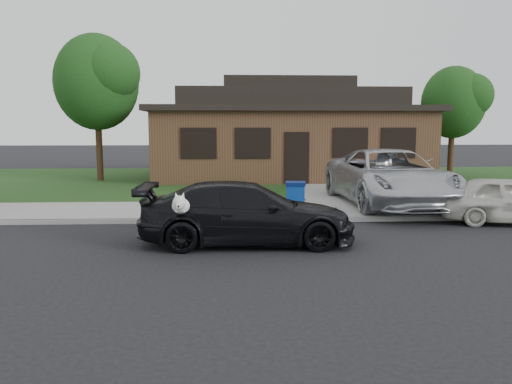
{
  "coord_description": "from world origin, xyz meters",
  "views": [
    {
      "loc": [
        1.36,
        -9.34,
        2.48
      ],
      "look_at": [
        1.86,
        1.23,
        1.1
      ],
      "focal_mm": 35.0,
      "sensor_mm": 36.0,
      "label": 1
    }
  ],
  "objects_px": {
    "sedan": "(247,213)",
    "recycling_bin": "(295,198)",
    "white_compact": "(511,200)",
    "minivan": "(389,177)"
  },
  "relations": [
    {
      "from": "sedan",
      "to": "recycling_bin",
      "type": "distance_m",
      "value": 3.2
    },
    {
      "from": "sedan",
      "to": "white_compact",
      "type": "height_order",
      "value": "sedan"
    },
    {
      "from": "minivan",
      "to": "white_compact",
      "type": "xyz_separation_m",
      "value": [
        2.38,
        -2.53,
        -0.36
      ]
    },
    {
      "from": "minivan",
      "to": "white_compact",
      "type": "distance_m",
      "value": 3.5
    },
    {
      "from": "sedan",
      "to": "white_compact",
      "type": "distance_m",
      "value": 7.1
    },
    {
      "from": "sedan",
      "to": "minivan",
      "type": "bearing_deg",
      "value": -44.73
    },
    {
      "from": "sedan",
      "to": "recycling_bin",
      "type": "xyz_separation_m",
      "value": [
        1.41,
        2.87,
        -0.09
      ]
    },
    {
      "from": "minivan",
      "to": "recycling_bin",
      "type": "relative_size",
      "value": 6.78
    },
    {
      "from": "sedan",
      "to": "white_compact",
      "type": "relative_size",
      "value": 1.26
    },
    {
      "from": "minivan",
      "to": "white_compact",
      "type": "relative_size",
      "value": 1.66
    }
  ]
}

